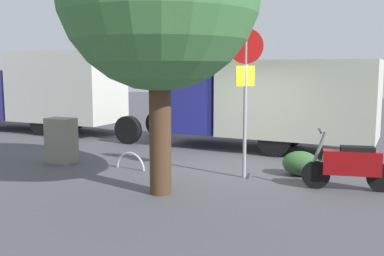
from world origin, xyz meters
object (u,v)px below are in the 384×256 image
object	(u,v)px
stop_sign	(245,79)
utility_cabinet	(61,140)
bike_rack_hoop	(130,169)
box_truck_near	(264,99)
motorcycle	(351,165)
box_truck_far	(48,88)

from	to	relation	value
stop_sign	utility_cabinet	xyz separation A→B (m)	(4.77, 0.44, -1.61)
utility_cabinet	bike_rack_hoop	bearing A→B (deg)	-177.46
stop_sign	box_truck_near	bearing A→B (deg)	-80.85
box_truck_near	stop_sign	world-z (taller)	stop_sign
box_truck_near	motorcycle	xyz separation A→B (m)	(-2.83, 3.72, -1.00)
box_truck_far	bike_rack_hoop	xyz separation A→B (m)	(-6.44, 4.28, -1.66)
box_truck_far	stop_sign	distance (m)	10.01
box_truck_near	bike_rack_hoop	world-z (taller)	box_truck_near
box_truck_near	box_truck_far	xyz separation A→B (m)	(8.61, -0.31, 0.14)
box_truck_near	motorcycle	size ratio (longest dim) A/B	4.42
box_truck_near	stop_sign	bearing A→B (deg)	100.52
box_truck_far	motorcycle	bearing A→B (deg)	160.32
motorcycle	utility_cabinet	bearing A→B (deg)	-9.56
box_truck_far	stop_sign	xyz separation A→B (m)	(-9.19, 3.93, 0.53)
box_truck_near	motorcycle	distance (m)	4.77
bike_rack_hoop	utility_cabinet	bearing A→B (deg)	2.54
box_truck_far	motorcycle	size ratio (longest dim) A/B	4.16
box_truck_far	utility_cabinet	xyz separation A→B (m)	(-4.42, 4.37, -1.08)
box_truck_far	box_truck_near	bearing A→B (deg)	177.65
motorcycle	bike_rack_hoop	distance (m)	5.03
box_truck_far	stop_sign	size ratio (longest dim) A/B	2.27
box_truck_near	utility_cabinet	bearing A→B (deg)	45.44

